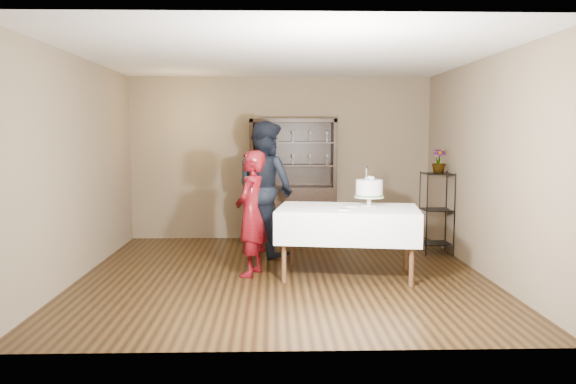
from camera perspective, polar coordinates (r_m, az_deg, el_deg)
name	(u,v)px	position (r m, az deg, el deg)	size (l,w,h in m)	color
floor	(283,274)	(7.13, -0.47, -8.37)	(5.00, 5.00, 0.00)	black
ceiling	(283,56)	(6.97, -0.49, 13.67)	(5.00, 5.00, 0.00)	silver
back_wall	(280,158)	(9.42, -0.77, 3.44)	(5.00, 0.02, 2.70)	#726349
wall_left	(79,168)	(7.31, -20.48, 2.33)	(0.02, 5.00, 2.70)	#726349
wall_right	(484,167)	(7.41, 19.27, 2.41)	(0.02, 5.00, 2.70)	#726349
china_hutch	(293,201)	(9.23, 0.50, -0.88)	(1.40, 0.48, 2.00)	black
plant_etagere	(437,210)	(8.53, 14.86, -1.73)	(0.42, 0.42, 1.20)	black
cake_table	(348,224)	(6.98, 6.10, -3.21)	(1.85, 1.30, 0.86)	white
woman	(251,213)	(6.97, -3.78, -2.17)	(0.57, 0.37, 1.56)	#370510
man	(265,189)	(8.13, -2.32, 0.36)	(0.94, 0.74, 1.94)	black
cake	(369,189)	(7.14, 8.25, 0.26)	(0.40, 0.40, 0.52)	silver
plate_near	(344,209)	(6.74, 5.71, -1.74)	(0.18, 0.18, 0.01)	silver
plate_far	(350,206)	(7.05, 6.36, -1.41)	(0.19, 0.19, 0.01)	silver
potted_plant	(439,161)	(8.43, 15.06, 3.03)	(0.20, 0.20, 0.35)	#477537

